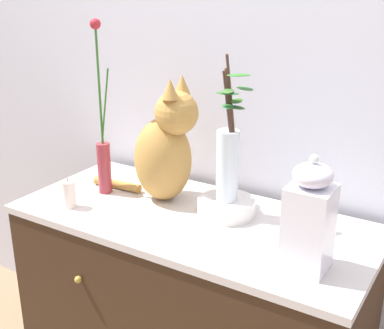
{
  "coord_description": "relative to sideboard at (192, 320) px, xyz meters",
  "views": [
    {
      "loc": [
        0.79,
        -1.29,
        1.55
      ],
      "look_at": [
        0.0,
        0.0,
        0.99
      ],
      "focal_mm": 47.96,
      "sensor_mm": 36.0,
      "label": 1
    }
  ],
  "objects": [
    {
      "name": "wall_back",
      "position": [
        0.0,
        0.34,
        0.89
      ],
      "size": [
        4.4,
        0.08,
        2.6
      ],
      "primitive_type": "cube",
      "color": "silver",
      "rests_on": "ground_plane"
    },
    {
      "name": "sideboard",
      "position": [
        0.0,
        0.0,
        0.0
      ],
      "size": [
        1.18,
        0.55,
        0.81
      ],
      "color": "#382315",
      "rests_on": "ground_plane"
    },
    {
      "name": "cat_sitting",
      "position": [
        -0.15,
        0.07,
        0.59
      ],
      "size": [
        0.42,
        0.2,
        0.44
      ],
      "color": "#B3813E",
      "rests_on": "sideboard"
    },
    {
      "name": "vase_slim_green",
      "position": [
        -0.37,
        0.01,
        0.56
      ],
      "size": [
        0.07,
        0.05,
        0.61
      ],
      "color": "maroon",
      "rests_on": "sideboard"
    },
    {
      "name": "bowl_porcelain",
      "position": [
        0.09,
        0.07,
        0.43
      ],
      "size": [
        0.19,
        0.19,
        0.05
      ],
      "primitive_type": "cylinder",
      "color": "silver",
      "rests_on": "sideboard"
    },
    {
      "name": "vase_glass_clear",
      "position": [
        0.09,
        0.07,
        0.6
      ],
      "size": [
        0.13,
        0.12,
        0.47
      ],
      "color": "silver",
      "rests_on": "bowl_porcelain"
    },
    {
      "name": "jar_lidded_porcelain",
      "position": [
        0.42,
        -0.11,
        0.55
      ],
      "size": [
        0.12,
        0.12,
        0.32
      ],
      "color": "white",
      "rests_on": "sideboard"
    },
    {
      "name": "candle_pillar",
      "position": [
        -0.39,
        -0.16,
        0.45
      ],
      "size": [
        0.05,
        0.05,
        0.1
      ],
      "color": "#F2DECD",
      "rests_on": "sideboard"
    }
  ]
}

